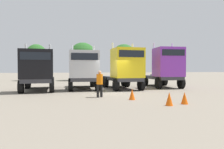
{
  "coord_description": "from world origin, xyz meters",
  "views": [
    {
      "loc": [
        -4.53,
        -15.03,
        1.78
      ],
      "look_at": [
        0.86,
        4.0,
        1.29
      ],
      "focal_mm": 33.37,
      "sensor_mm": 36.0,
      "label": 1
    }
  ],
  "objects_px": {
    "semi_truck_yellow": "(125,69)",
    "traffic_cone_far": "(132,94)",
    "semi_truck_black": "(38,70)",
    "semi_truck_silver": "(83,70)",
    "visitor_in_hivis": "(100,82)",
    "traffic_cone_mid": "(185,98)",
    "traffic_cone_near": "(169,99)",
    "semi_truck_purple": "(165,68)"
  },
  "relations": [
    {
      "from": "semi_truck_black",
      "to": "semi_truck_silver",
      "type": "bearing_deg",
      "value": 96.92
    },
    {
      "from": "semi_truck_purple",
      "to": "traffic_cone_far",
      "type": "xyz_separation_m",
      "value": [
        -6.01,
        -6.63,
        -1.62
      ]
    },
    {
      "from": "semi_truck_silver",
      "to": "traffic_cone_far",
      "type": "relative_size",
      "value": 10.15
    },
    {
      "from": "semi_truck_silver",
      "to": "traffic_cone_near",
      "type": "bearing_deg",
      "value": 22.53
    },
    {
      "from": "semi_truck_silver",
      "to": "semi_truck_yellow",
      "type": "height_order",
      "value": "semi_truck_yellow"
    },
    {
      "from": "semi_truck_black",
      "to": "semi_truck_yellow",
      "type": "height_order",
      "value": "semi_truck_yellow"
    },
    {
      "from": "traffic_cone_near",
      "to": "traffic_cone_far",
      "type": "bearing_deg",
      "value": 113.75
    },
    {
      "from": "traffic_cone_near",
      "to": "semi_truck_yellow",
      "type": "bearing_deg",
      "value": 85.96
    },
    {
      "from": "semi_truck_silver",
      "to": "traffic_cone_mid",
      "type": "height_order",
      "value": "semi_truck_silver"
    },
    {
      "from": "semi_truck_silver",
      "to": "traffic_cone_mid",
      "type": "xyz_separation_m",
      "value": [
        3.91,
        -9.03,
        -1.41
      ]
    },
    {
      "from": "semi_truck_silver",
      "to": "traffic_cone_mid",
      "type": "distance_m",
      "value": 9.94
    },
    {
      "from": "traffic_cone_far",
      "to": "semi_truck_purple",
      "type": "bearing_deg",
      "value": 47.84
    },
    {
      "from": "semi_truck_yellow",
      "to": "traffic_cone_mid",
      "type": "xyz_separation_m",
      "value": [
        0.41,
        -8.09,
        -1.52
      ]
    },
    {
      "from": "semi_truck_black",
      "to": "traffic_cone_mid",
      "type": "bearing_deg",
      "value": 41.94
    },
    {
      "from": "semi_truck_purple",
      "to": "traffic_cone_near",
      "type": "xyz_separation_m",
      "value": [
        -4.98,
        -8.98,
        -1.61
      ]
    },
    {
      "from": "semi_truck_yellow",
      "to": "traffic_cone_mid",
      "type": "height_order",
      "value": "semi_truck_yellow"
    },
    {
      "from": "semi_truck_black",
      "to": "traffic_cone_mid",
      "type": "relative_size",
      "value": 9.91
    },
    {
      "from": "semi_truck_black",
      "to": "semi_truck_yellow",
      "type": "distance_m",
      "value": 7.27
    },
    {
      "from": "semi_truck_silver",
      "to": "traffic_cone_near",
      "type": "relative_size",
      "value": 9.75
    },
    {
      "from": "semi_truck_black",
      "to": "traffic_cone_far",
      "type": "bearing_deg",
      "value": 41.44
    },
    {
      "from": "semi_truck_silver",
      "to": "traffic_cone_far",
      "type": "xyz_separation_m",
      "value": [
        1.88,
        -6.87,
        -1.4
      ]
    },
    {
      "from": "semi_truck_purple",
      "to": "semi_truck_silver",
      "type": "bearing_deg",
      "value": -84.35
    },
    {
      "from": "traffic_cone_far",
      "to": "traffic_cone_near",
      "type": "bearing_deg",
      "value": -66.25
    },
    {
      "from": "traffic_cone_far",
      "to": "semi_truck_black",
      "type": "bearing_deg",
      "value": 131.25
    },
    {
      "from": "semi_truck_silver",
      "to": "visitor_in_hivis",
      "type": "xyz_separation_m",
      "value": [
        0.29,
        -5.31,
        -0.74
      ]
    },
    {
      "from": "traffic_cone_far",
      "to": "visitor_in_hivis",
      "type": "bearing_deg",
      "value": 135.6
    },
    {
      "from": "semi_truck_silver",
      "to": "semi_truck_purple",
      "type": "bearing_deg",
      "value": 93.24
    },
    {
      "from": "semi_truck_silver",
      "to": "semi_truck_yellow",
      "type": "distance_m",
      "value": 3.63
    },
    {
      "from": "semi_truck_silver",
      "to": "visitor_in_hivis",
      "type": "distance_m",
      "value": 5.37
    },
    {
      "from": "semi_truck_yellow",
      "to": "visitor_in_hivis",
      "type": "xyz_separation_m",
      "value": [
        -3.21,
        -4.37,
        -0.85
      ]
    },
    {
      "from": "visitor_in_hivis",
      "to": "traffic_cone_near",
      "type": "distance_m",
      "value": 4.75
    },
    {
      "from": "semi_truck_yellow",
      "to": "traffic_cone_far",
      "type": "height_order",
      "value": "semi_truck_yellow"
    },
    {
      "from": "semi_truck_yellow",
      "to": "semi_truck_silver",
      "type": "bearing_deg",
      "value": -103.78
    },
    {
      "from": "semi_truck_purple",
      "to": "traffic_cone_mid",
      "type": "height_order",
      "value": "semi_truck_purple"
    },
    {
      "from": "semi_truck_yellow",
      "to": "semi_truck_purple",
      "type": "bearing_deg",
      "value": 100.15
    },
    {
      "from": "semi_truck_black",
      "to": "semi_truck_purple",
      "type": "distance_m",
      "value": 11.65
    },
    {
      "from": "traffic_cone_near",
      "to": "traffic_cone_mid",
      "type": "xyz_separation_m",
      "value": [
        0.99,
        0.19,
        -0.02
      ]
    },
    {
      "from": "semi_truck_yellow",
      "to": "traffic_cone_near",
      "type": "bearing_deg",
      "value": -2.89
    },
    {
      "from": "semi_truck_black",
      "to": "semi_truck_purple",
      "type": "bearing_deg",
      "value": 91.19
    },
    {
      "from": "semi_truck_silver",
      "to": "visitor_in_hivis",
      "type": "bearing_deg",
      "value": 8.07
    },
    {
      "from": "traffic_cone_mid",
      "to": "visitor_in_hivis",
      "type": "bearing_deg",
      "value": 134.24
    },
    {
      "from": "semi_truck_black",
      "to": "semi_truck_silver",
      "type": "distance_m",
      "value": 3.78
    }
  ]
}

